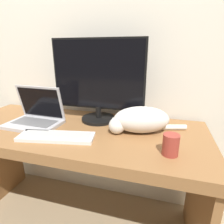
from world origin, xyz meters
TOP-DOWN VIEW (x-y plane):
  - wall_back at (0.00, 0.73)m, footprint 6.40×0.06m
  - desk at (0.00, 0.33)m, footprint 1.61×0.67m
  - monitor at (0.10, 0.50)m, footprint 0.62×0.24m
  - laptop at (-0.27, 0.32)m, footprint 0.34×0.25m
  - external_keyboard at (-0.03, 0.17)m, footprint 0.43×0.20m
  - cat at (0.40, 0.38)m, footprint 0.45×0.25m
  - coffee_mug at (0.57, 0.16)m, footprint 0.08×0.08m

SIDE VIEW (x-z plane):
  - desk at x=0.00m, z-range 0.23..0.98m
  - external_keyboard at x=-0.03m, z-range 0.76..0.78m
  - laptop at x=-0.27m, z-range 0.68..0.93m
  - coffee_mug at x=0.57m, z-range 0.76..0.86m
  - cat at x=0.40m, z-range 0.76..0.91m
  - monitor at x=0.10m, z-range 0.76..1.30m
  - wall_back at x=0.00m, z-range 0.00..2.60m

